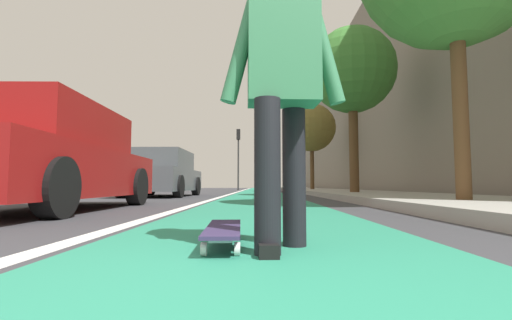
# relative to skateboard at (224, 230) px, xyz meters

# --- Properties ---
(ground_plane) EXTENTS (80.00, 80.00, 0.00)m
(ground_plane) POSITION_rel_skateboard_xyz_m (8.46, -0.25, -0.09)
(ground_plane) COLOR #38383D
(bike_lane_paint) EXTENTS (56.00, 2.16, 0.00)m
(bike_lane_paint) POSITION_rel_skateboard_xyz_m (22.46, -0.25, -0.09)
(bike_lane_paint) COLOR #288466
(bike_lane_paint) RESTS_ON ground
(lane_stripe_white) EXTENTS (52.00, 0.16, 0.01)m
(lane_stripe_white) POSITION_rel_skateboard_xyz_m (18.46, 0.98, -0.09)
(lane_stripe_white) COLOR silver
(lane_stripe_white) RESTS_ON ground
(sidewalk_curb) EXTENTS (52.00, 3.20, 0.15)m
(sidewalk_curb) POSITION_rel_skateboard_xyz_m (16.46, -3.67, -0.02)
(sidewalk_curb) COLOR #9E9B93
(sidewalk_curb) RESTS_ON ground
(building_facade) EXTENTS (40.00, 1.20, 9.90)m
(building_facade) POSITION_rel_skateboard_xyz_m (20.46, -6.20, 4.86)
(building_facade) COLOR gray
(building_facade) RESTS_ON ground
(skateboard) EXTENTS (0.85, 0.24, 0.11)m
(skateboard) POSITION_rel_skateboard_xyz_m (0.00, 0.00, 0.00)
(skateboard) COLOR white
(skateboard) RESTS_ON ground
(skater_person) EXTENTS (0.47, 0.72, 1.64)m
(skater_person) POSITION_rel_skateboard_xyz_m (-0.15, -0.35, 0.84)
(skater_person) COLOR black
(skater_person) RESTS_ON ground
(parked_car_near) EXTENTS (4.33, 1.92, 1.50)m
(parked_car_near) POSITION_rel_skateboard_xyz_m (2.91, 2.81, 0.63)
(parked_car_near) COLOR maroon
(parked_car_near) RESTS_ON ground
(parked_car_mid) EXTENTS (4.24, 1.95, 1.49)m
(parked_car_mid) POSITION_rel_skateboard_xyz_m (9.36, 2.96, 0.63)
(parked_car_mid) COLOR #4C5156
(parked_car_mid) RESTS_ON ground
(traffic_light) EXTENTS (0.33, 0.28, 4.64)m
(traffic_light) POSITION_rel_skateboard_xyz_m (24.44, 1.38, 3.09)
(traffic_light) COLOR #2D2D2D
(traffic_light) RESTS_ON ground
(street_tree_mid) EXTENTS (2.81, 2.81, 5.54)m
(street_tree_mid) POSITION_rel_skateboard_xyz_m (9.18, -3.27, 4.01)
(street_tree_mid) COLOR brown
(street_tree_mid) RESTS_ON ground
(street_tree_far) EXTENTS (2.78, 2.78, 5.11)m
(street_tree_far) POSITION_rel_skateboard_xyz_m (18.17, -3.27, 3.61)
(street_tree_far) COLOR brown
(street_tree_far) RESTS_ON ground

